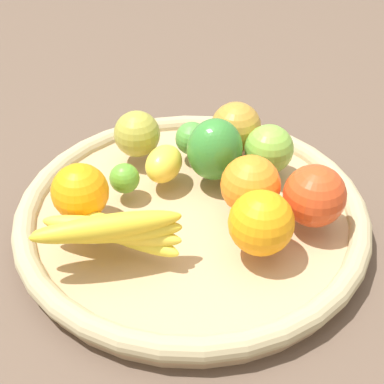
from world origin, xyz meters
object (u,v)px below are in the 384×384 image
Objects in this scene: apple_2 at (137,134)px; orange_0 at (80,192)px; lemon_0 at (164,164)px; lime_0 at (125,178)px; orange_1 at (261,223)px; apple_3 at (269,149)px; banana_bunch at (111,230)px; orange_2 at (251,185)px; apple_1 at (236,127)px; lime_1 at (192,138)px; apple_0 at (314,196)px; bell_pepper at (215,149)px.

apple_2 is 0.15m from orange_0.
lime_0 is at bearing -154.20° from lemon_0.
orange_1 is 0.16m from apple_3.
banana_bunch is 0.19m from orange_2.
lime_0 is 0.55× the size of apple_1.
orange_0 is at bearing -138.58° from lime_0.
orange_0 is (-0.22, 0.00, -0.00)m from orange_2.
apple_2 is 1.64× the size of lime_0.
lime_1 is at bearing -1.31° from apple_2.
orange_1 reaches higher than orange_0.
orange_2 is at bearing -42.53° from apple_2.
orange_0 reaches higher than apple_3.
orange_0 is (-0.05, -0.05, 0.02)m from lime_0.
orange_0 is (-0.04, 0.07, 0.00)m from banana_bunch.
apple_0 reaches higher than apple_1.
apple_3 is (0.15, 0.01, 0.01)m from lemon_0.
apple_0 is 0.25m from lime_0.
banana_bunch is 2.36× the size of apple_1.
bell_pepper is 1.32× the size of apple_2.
orange_1 reaches higher than lime_1.
bell_pepper reaches higher than lime_1.
bell_pepper reaches higher than apple_3.
bell_pepper reaches higher than apple_1.
orange_1 is 1.22× the size of lemon_0.
apple_1 is (0.16, 0.09, 0.02)m from lime_0.
lime_1 is 0.13m from lime_0.
lime_1 is 0.66× the size of apple_1.
bell_pepper is 0.12m from apple_2.
apple_3 is 1.68× the size of lime_0.
apple_0 is 0.12m from apple_3.
orange_2 reaches higher than lemon_0.
orange_2 is at bearing -63.07° from lime_1.
apple_0 is 0.45× the size of banana_bunch.
apple_3 is at bearing 77.66° from orange_1.
apple_1 is at bearing 126.58° from apple_3.
apple_2 is at bearing -178.06° from apple_1.
apple_1 reaches higher than lemon_0.
apple_2 is 0.14m from apple_1.
apple_0 is 1.02× the size of orange_2.
bell_pepper is (0.07, 0.00, 0.02)m from lemon_0.
apple_0 is 0.89× the size of bell_pepper.
apple_0 reaches higher than lime_1.
orange_1 is 0.88× the size of bell_pepper.
bell_pepper is 0.07m from lime_1.
apple_1 is at bearing 50.87° from banana_bunch.
apple_1 is at bearing 1.94° from apple_2.
apple_2 is at bearing 82.62° from banana_bunch.
orange_0 is at bearing -161.39° from apple_3.
apple_0 is 1.92× the size of lime_0.
orange_1 is at bearing -71.20° from lime_1.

